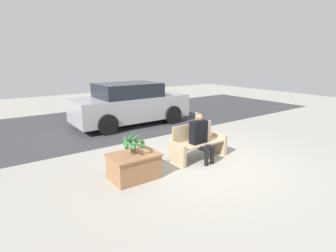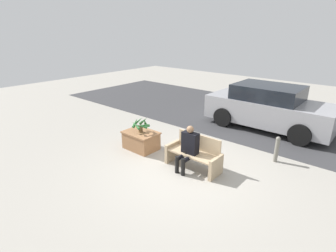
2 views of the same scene
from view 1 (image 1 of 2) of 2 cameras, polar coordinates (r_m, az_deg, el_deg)
name	(u,v)px [view 1 (image 1 of 2)]	position (r m, az deg, el deg)	size (l,w,h in m)	color
ground_plane	(202,163)	(6.58, 7.44, -7.98)	(30.00, 30.00, 0.00)	#9E998E
road_surface	(110,121)	(11.04, -12.50, 1.07)	(20.00, 6.00, 0.01)	#38383A
bench	(197,143)	(6.77, 6.44, -3.75)	(1.48, 0.57, 0.87)	tan
person_seated	(201,136)	(6.52, 7.10, -2.10)	(0.43, 0.58, 1.19)	black
planter_box	(134,165)	(5.69, -7.46, -8.47)	(1.03, 0.75, 0.55)	#936642
potted_plant	(134,142)	(5.50, -7.48, -3.49)	(0.56, 0.53, 0.48)	brown
parked_car	(130,104)	(10.23, -8.21, 4.74)	(4.39, 1.98, 1.60)	#99999E
bollard_post	(197,122)	(9.01, 6.24, 0.87)	(0.12, 0.12, 0.75)	slate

